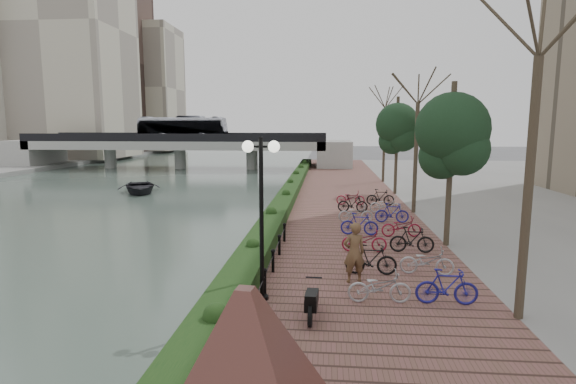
# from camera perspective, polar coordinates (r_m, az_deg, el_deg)

# --- Properties ---
(ground) EXTENTS (220.00, 220.00, 0.00)m
(ground) POSITION_cam_1_polar(r_m,az_deg,el_deg) (11.08, -12.93, -20.41)
(ground) COLOR #59595B
(ground) RESTS_ON ground
(river_water) EXTENTS (30.00, 130.00, 0.02)m
(river_water) POSITION_cam_1_polar(r_m,az_deg,el_deg) (39.07, -22.74, -0.02)
(river_water) COLOR #495B52
(river_water) RESTS_ON ground
(promenade) EXTENTS (8.00, 75.00, 0.50)m
(promenade) POSITION_cam_1_polar(r_m,az_deg,el_deg) (27.19, 6.71, -2.34)
(promenade) COLOR brown
(promenade) RESTS_ON ground
(hedge) EXTENTS (1.10, 56.00, 0.60)m
(hedge) POSITION_cam_1_polar(r_m,az_deg,el_deg) (29.66, 0.01, -0.31)
(hedge) COLOR #153513
(hedge) RESTS_ON promenade
(chain_fence) EXTENTS (0.10, 14.10, 0.70)m
(chain_fence) POSITION_cam_1_polar(r_m,az_deg,el_deg) (12.18, -3.65, -13.03)
(chain_fence) COLOR black
(chain_fence) RESTS_ON promenade
(lamppost) EXTENTS (1.02, 0.32, 4.50)m
(lamppost) POSITION_cam_1_polar(r_m,az_deg,el_deg) (12.09, -3.43, 1.15)
(lamppost) COLOR black
(lamppost) RESTS_ON promenade
(motorcycle) EXTENTS (0.50, 1.41, 0.87)m
(motorcycle) POSITION_cam_1_polar(r_m,az_deg,el_deg) (11.66, 3.06, -13.58)
(motorcycle) COLOR black
(motorcycle) RESTS_ON promenade
(pedestrian) EXTENTS (0.78, 0.61, 1.89)m
(pedestrian) POSITION_cam_1_polar(r_m,az_deg,el_deg) (14.05, 8.39, -7.60)
(pedestrian) COLOR brown
(pedestrian) RESTS_ON promenade
(bicycle_parking) EXTENTS (2.40, 17.32, 1.00)m
(bicycle_parking) POSITION_cam_1_polar(r_m,az_deg,el_deg) (20.21, 11.58, -4.12)
(bicycle_parking) COLOR #A3A2A7
(bicycle_parking) RESTS_ON promenade
(street_trees) EXTENTS (3.20, 37.12, 6.80)m
(street_trees) POSITION_cam_1_polar(r_m,az_deg,el_deg) (22.48, 17.50, 3.91)
(street_trees) COLOR #392E21
(street_trees) RESTS_ON promenade
(bridge) EXTENTS (36.00, 10.77, 6.50)m
(bridge) POSITION_cam_1_polar(r_m,az_deg,el_deg) (57.16, -13.51, 6.26)
(bridge) COLOR #9D9E99
(bridge) RESTS_ON ground
(boat) EXTENTS (5.01, 5.66, 0.97)m
(boat) POSITION_cam_1_polar(r_m,az_deg,el_deg) (37.35, -18.34, 0.61)
(boat) COLOR black
(boat) RESTS_ON river_water
(far_buildings) EXTENTS (35.00, 38.00, 38.00)m
(far_buildings) POSITION_cam_1_polar(r_m,az_deg,el_deg) (88.13, -26.56, 14.61)
(far_buildings) COLOR #BFB69F
(far_buildings) RESTS_ON far_bank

